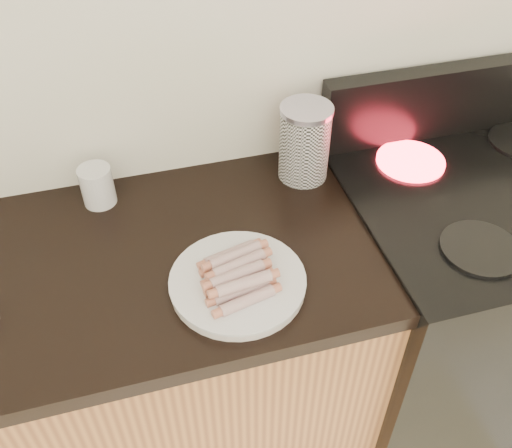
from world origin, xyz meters
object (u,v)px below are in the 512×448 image
object	(u,v)px
canister	(305,142)
main_plate	(238,283)
mug	(97,186)
stove	(459,306)

from	to	relation	value
canister	main_plate	bearing A→B (deg)	-128.13
canister	mug	world-z (taller)	canister
main_plate	stove	bearing A→B (deg)	9.36
main_plate	mug	xyz separation A→B (m)	(-0.26, 0.36, 0.04)
main_plate	mug	bearing A→B (deg)	125.69
main_plate	canister	size ratio (longest dim) A/B	1.41
mug	main_plate	bearing A→B (deg)	-54.31
main_plate	canister	xyz separation A→B (m)	(0.26, 0.33, 0.09)
main_plate	canister	bearing A→B (deg)	51.87
main_plate	mug	world-z (taller)	mug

